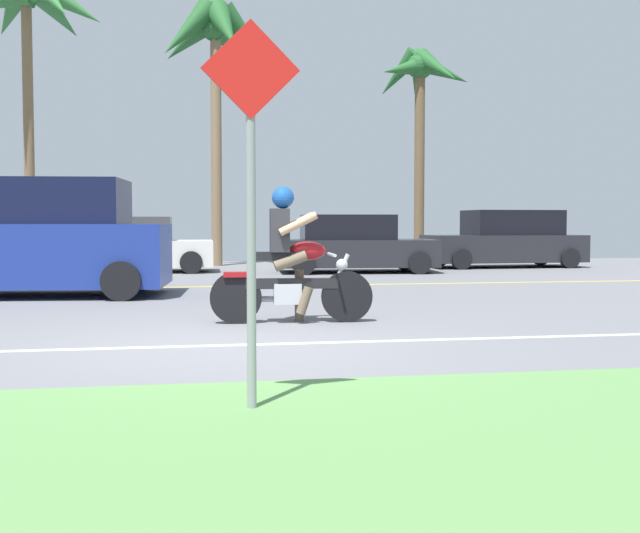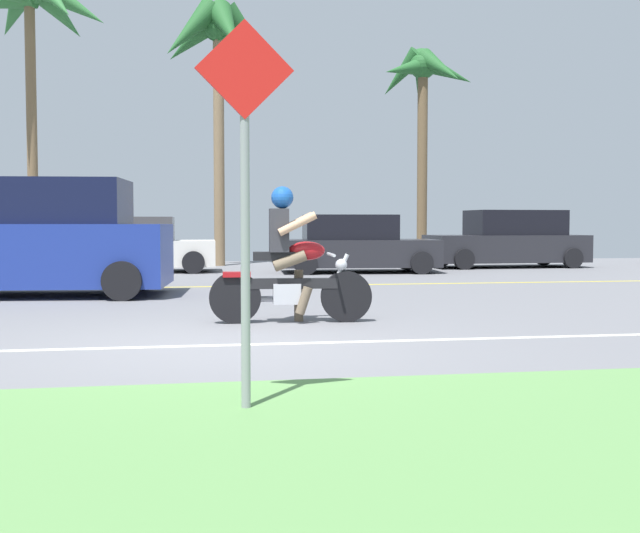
{
  "view_description": "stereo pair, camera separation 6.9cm",
  "coord_description": "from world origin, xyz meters",
  "px_view_note": "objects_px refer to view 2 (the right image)",
  "views": [
    {
      "loc": [
        -0.48,
        -8.11,
        1.24
      ],
      "look_at": [
        1.5,
        2.98,
        0.63
      ],
      "focal_mm": 44.71,
      "sensor_mm": 36.0,
      "label": 1
    },
    {
      "loc": [
        -0.41,
        -8.12,
        1.24
      ],
      "look_at": [
        1.5,
        2.98,
        0.63
      ],
      "focal_mm": 44.71,
      "sensor_mm": 36.0,
      "label": 2
    }
  ],
  "objects_px": {
    "street_sign": "(245,177)",
    "parked_car_1": "(135,246)",
    "motorcyclist": "(290,265)",
    "parked_car_3": "(509,241)",
    "suv_nearby": "(36,240)",
    "palm_tree_2": "(31,8)",
    "palm_tree_1": "(218,47)",
    "palm_tree_0": "(423,85)",
    "parked_car_2": "(356,245)"
  },
  "relations": [
    {
      "from": "street_sign",
      "to": "parked_car_1",
      "type": "bearing_deg",
      "value": 95.78
    },
    {
      "from": "motorcyclist",
      "to": "parked_car_3",
      "type": "xyz_separation_m",
      "value": [
        7.77,
        11.44,
        0.03
      ]
    },
    {
      "from": "suv_nearby",
      "to": "palm_tree_2",
      "type": "relative_size",
      "value": 0.54
    },
    {
      "from": "palm_tree_1",
      "to": "suv_nearby",
      "type": "bearing_deg",
      "value": -110.89
    },
    {
      "from": "palm_tree_0",
      "to": "parked_car_1",
      "type": "bearing_deg",
      "value": -156.25
    },
    {
      "from": "suv_nearby",
      "to": "palm_tree_0",
      "type": "xyz_separation_m",
      "value": [
        10.03,
        10.36,
        4.67
      ]
    },
    {
      "from": "parked_car_1",
      "to": "parked_car_2",
      "type": "xyz_separation_m",
      "value": [
        5.51,
        -1.04,
        0.02
      ]
    },
    {
      "from": "motorcyclist",
      "to": "street_sign",
      "type": "height_order",
      "value": "street_sign"
    },
    {
      "from": "suv_nearby",
      "to": "palm_tree_1",
      "type": "bearing_deg",
      "value": 69.11
    },
    {
      "from": "street_sign",
      "to": "palm_tree_2",
      "type": "bearing_deg",
      "value": 103.57
    },
    {
      "from": "suv_nearby",
      "to": "street_sign",
      "type": "height_order",
      "value": "street_sign"
    },
    {
      "from": "parked_car_3",
      "to": "palm_tree_1",
      "type": "relative_size",
      "value": 0.58
    },
    {
      "from": "palm_tree_0",
      "to": "palm_tree_1",
      "type": "distance_m",
      "value": 6.61
    },
    {
      "from": "suv_nearby",
      "to": "palm_tree_2",
      "type": "xyz_separation_m",
      "value": [
        -1.79,
        10.16,
        6.47
      ]
    },
    {
      "from": "parked_car_1",
      "to": "palm_tree_1",
      "type": "distance_m",
      "value": 6.74
    },
    {
      "from": "suv_nearby",
      "to": "parked_car_3",
      "type": "xyz_separation_m",
      "value": [
        11.56,
        7.03,
        -0.22
      ]
    },
    {
      "from": "palm_tree_1",
      "to": "palm_tree_2",
      "type": "distance_m",
      "value": 5.51
    },
    {
      "from": "parked_car_1",
      "to": "palm_tree_0",
      "type": "xyz_separation_m",
      "value": [
        8.74,
        3.85,
        4.97
      ]
    },
    {
      "from": "parked_car_2",
      "to": "parked_car_3",
      "type": "distance_m",
      "value": 5.01
    },
    {
      "from": "parked_car_1",
      "to": "palm_tree_0",
      "type": "distance_m",
      "value": 10.77
    },
    {
      "from": "parked_car_2",
      "to": "parked_car_3",
      "type": "relative_size",
      "value": 0.91
    },
    {
      "from": "parked_car_2",
      "to": "palm_tree_2",
      "type": "xyz_separation_m",
      "value": [
        -8.59,
        4.69,
        6.75
      ]
    },
    {
      "from": "palm_tree_2",
      "to": "street_sign",
      "type": "xyz_separation_m",
      "value": [
        4.67,
        -19.33,
        -5.9
      ]
    },
    {
      "from": "palm_tree_0",
      "to": "palm_tree_2",
      "type": "bearing_deg",
      "value": -179.05
    },
    {
      "from": "motorcyclist",
      "to": "palm_tree_1",
      "type": "xyz_separation_m",
      "value": [
        -0.24,
        13.7,
        5.64
      ]
    },
    {
      "from": "parked_car_1",
      "to": "palm_tree_1",
      "type": "xyz_separation_m",
      "value": [
        2.26,
        2.79,
        5.7
      ]
    },
    {
      "from": "parked_car_2",
      "to": "motorcyclist",
      "type": "bearing_deg",
      "value": -106.95
    },
    {
      "from": "parked_car_2",
      "to": "palm_tree_0",
      "type": "height_order",
      "value": "palm_tree_0"
    },
    {
      "from": "motorcyclist",
      "to": "parked_car_1",
      "type": "height_order",
      "value": "motorcyclist"
    },
    {
      "from": "parked_car_3",
      "to": "parked_car_1",
      "type": "bearing_deg",
      "value": -177.08
    },
    {
      "from": "parked_car_3",
      "to": "palm_tree_0",
      "type": "xyz_separation_m",
      "value": [
        -1.54,
        3.32,
        4.89
      ]
    },
    {
      "from": "motorcyclist",
      "to": "palm_tree_0",
      "type": "distance_m",
      "value": 16.76
    },
    {
      "from": "motorcyclist",
      "to": "parked_car_3",
      "type": "bearing_deg",
      "value": 55.8
    },
    {
      "from": "parked_car_1",
      "to": "street_sign",
      "type": "distance_m",
      "value": 15.79
    },
    {
      "from": "parked_car_2",
      "to": "palm_tree_2",
      "type": "relative_size",
      "value": 0.47
    },
    {
      "from": "parked_car_3",
      "to": "palm_tree_1",
      "type": "bearing_deg",
      "value": 164.22
    },
    {
      "from": "parked_car_2",
      "to": "parked_car_3",
      "type": "height_order",
      "value": "parked_car_3"
    },
    {
      "from": "motorcyclist",
      "to": "suv_nearby",
      "type": "height_order",
      "value": "suv_nearby"
    },
    {
      "from": "parked_car_2",
      "to": "parked_car_1",
      "type": "bearing_deg",
      "value": 169.35
    },
    {
      "from": "parked_car_3",
      "to": "palm_tree_1",
      "type": "xyz_separation_m",
      "value": [
        -8.02,
        2.26,
        5.61
      ]
    },
    {
      "from": "motorcyclist",
      "to": "palm_tree_2",
      "type": "relative_size",
      "value": 0.23
    },
    {
      "from": "street_sign",
      "to": "suv_nearby",
      "type": "bearing_deg",
      "value": 107.4
    },
    {
      "from": "parked_car_3",
      "to": "palm_tree_2",
      "type": "xyz_separation_m",
      "value": [
        -13.36,
        3.13,
        6.68
      ]
    },
    {
      "from": "parked_car_3",
      "to": "street_sign",
      "type": "relative_size",
      "value": 1.77
    },
    {
      "from": "parked_car_1",
      "to": "parked_car_2",
      "type": "bearing_deg",
      "value": -10.65
    },
    {
      "from": "palm_tree_0",
      "to": "palm_tree_1",
      "type": "bearing_deg",
      "value": -170.73
    },
    {
      "from": "palm_tree_2",
      "to": "suv_nearby",
      "type": "bearing_deg",
      "value": -80.0
    },
    {
      "from": "palm_tree_2",
      "to": "parked_car_3",
      "type": "bearing_deg",
      "value": -13.18
    },
    {
      "from": "parked_car_1",
      "to": "palm_tree_1",
      "type": "relative_size",
      "value": 0.51
    },
    {
      "from": "suv_nearby",
      "to": "parked_car_3",
      "type": "height_order",
      "value": "suv_nearby"
    }
  ]
}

